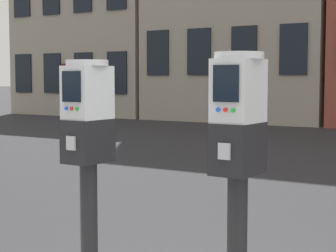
# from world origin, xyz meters

# --- Properties ---
(parking_meter_near_kerb) EXTENTS (0.22, 0.26, 1.49)m
(parking_meter_near_kerb) POSITION_xyz_m (-0.62, -0.35, 1.16)
(parking_meter_near_kerb) COLOR black
(parking_meter_near_kerb) RESTS_ON sidewalk_slab
(parking_meter_twin_adjacent) EXTENTS (0.22, 0.26, 1.51)m
(parking_meter_twin_adjacent) POSITION_xyz_m (0.22, -0.35, 1.18)
(parking_meter_twin_adjacent) COLOR black
(parking_meter_twin_adjacent) RESTS_ON sidewalk_slab
(townhouse_brownstone) EXTENTS (6.51, 6.46, 9.42)m
(townhouse_brownstone) POSITION_xyz_m (-14.17, 18.06, 4.71)
(townhouse_brownstone) COLOR #9E9384
(townhouse_brownstone) RESTS_ON ground_plane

